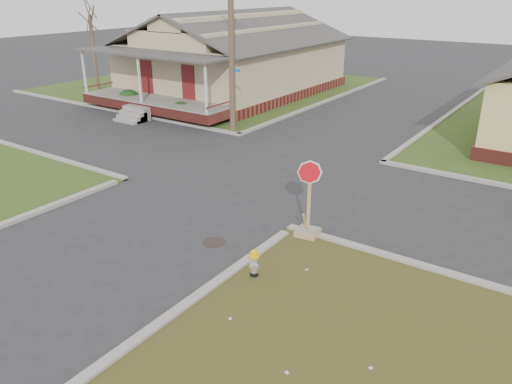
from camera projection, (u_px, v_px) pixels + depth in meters
The scene contains 11 objects.
ground at pixel (169, 217), 15.45m from camera, with size 120.00×120.00×0.00m, color #29292C.
verge_far_left at pixel (211, 85), 35.96m from camera, with size 19.00×19.00×0.05m, color #304C1B.
curbs at pixel (259, 171), 19.26m from camera, with size 80.00×40.00×0.12m, color gray, non-canonical shape.
manhole at pixel (214, 242), 13.92m from camera, with size 0.64×0.64×0.01m, color black.
corner_house at pixel (233, 58), 32.52m from camera, with size 10.10×15.50×5.30m.
utility_pole at pixel (231, 33), 22.65m from camera, with size 1.80×0.28×9.00m.
tree_far_left at pixel (94, 53), 33.06m from camera, with size 0.22×0.22×4.90m, color #49382A.
fire_hydrant at pixel (254, 261), 12.08m from camera, with size 0.27×0.27×0.73m.
stop_sign at pixel (308, 219), 14.05m from camera, with size 0.64×0.62×2.25m.
hedge_left at pixel (129, 99), 28.87m from camera, with size 1.42×1.16×1.08m, color #163E17.
hedge_right at pixel (181, 109), 26.63m from camera, with size 1.25×1.03×0.96m, color #163E17.
Camera 1 is at (10.14, -10.00, 6.61)m, focal length 35.00 mm.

